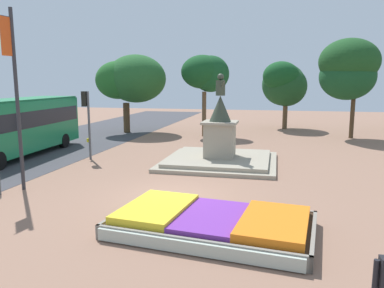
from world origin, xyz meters
name	(u,v)px	position (x,y,z in m)	size (l,w,h in m)	color
ground_plane	(173,197)	(0.00, 0.00, 0.00)	(88.23, 88.23, 0.00)	#8C6651
flower_planter	(212,223)	(1.91, -2.89, 0.26)	(5.87, 3.87, 0.58)	#38281C
statue_monument	(220,149)	(0.79, 6.05, 0.76)	(5.72, 5.72, 4.57)	gray
traffic_light_mid_block	(87,113)	(-6.31, 5.50, 2.52)	(0.41, 0.30, 3.67)	#4C5156
banner_pole	(16,96)	(-5.99, -0.37, 3.63)	(0.17, 0.66, 6.83)	#2D2D33
city_bus	(13,124)	(-10.51, 5.01, 1.86)	(3.02, 10.64, 3.23)	#197A47
park_tree_far_left	(348,69)	(8.54, 16.76, 5.09)	(4.25, 4.51, 7.27)	#4C3823
park_tree_street_side	(284,84)	(4.15, 21.83, 3.99)	(3.94, 4.40, 5.92)	brown
park_tree_mid_canopy	(132,79)	(-8.00, 16.20, 4.37)	(5.42, 5.21, 6.35)	#4C3823
park_tree_distant	(206,73)	(-1.83, 16.02, 4.84)	(3.70, 3.42, 6.21)	brown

